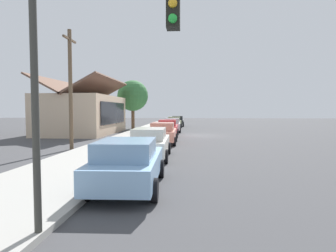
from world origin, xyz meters
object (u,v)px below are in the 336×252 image
Objects in this scene: car_skyblue at (128,163)px; car_charcoal at (178,121)px; car_cherry at (168,128)px; shade_tree at (133,96)px; utility_pole_wooden at (70,87)px; car_olive at (174,122)px; car_ivory at (150,143)px; traffic_light_main at (89,56)px; car_silver at (172,125)px; car_coral at (163,133)px; fire_hydrant_red at (159,128)px.

car_skyblue is 1.01× the size of car_charcoal.
shade_tree is (11.02, 5.57, 3.58)m from car_cherry.
car_olive is at bearing -14.17° from utility_pole_wooden.
car_olive is (24.02, 0.12, -0.00)m from car_ivory.
car_charcoal is 0.89× the size of traffic_light_main.
traffic_light_main reaches higher than car_silver.
car_ivory is 17.67m from car_silver.
traffic_light_main is at bearing -178.90° from car_olive.
car_ivory is 1.02× the size of car_coral.
car_skyblue is 22.51m from fire_hydrant_red.
traffic_light_main reaches higher than car_ivory.
car_ivory reaches higher than fire_hydrant_red.
traffic_light_main reaches higher than car_olive.
car_olive is at bearing -0.29° from car_coral.
car_ivory is at bearing 1.29° from traffic_light_main.
car_ivory is 29.43m from car_charcoal.
car_skyblue is 0.98× the size of car_ivory.
car_ivory is 6.77× the size of fire_hydrant_red.
car_coral and car_silver have the same top height.
traffic_light_main is 26.41m from fire_hydrant_red.
utility_pole_wooden is at bearing 166.36° from car_olive.
utility_pole_wooden is at bearing 121.72° from car_coral.
shade_tree is at bearing 10.14° from traffic_light_main.
car_ivory and car_olive have the same top height.
car_cherry is 0.97× the size of car_olive.
car_olive is 5.42m from car_charcoal.
fire_hydrant_red is (26.18, 1.66, -2.99)m from traffic_light_main.
utility_pole_wooden is (-14.75, 5.45, 3.11)m from car_silver.
car_silver is 27.20m from traffic_light_main.
car_ivory is at bearing -118.13° from utility_pole_wooden.
car_ivory is 1.00× the size of car_olive.
car_silver is 0.97× the size of car_olive.
car_charcoal is 0.72× the size of shade_tree.
car_ivory is at bearing 178.44° from car_charcoal.
car_ivory and car_cherry have the same top height.
car_ivory is 24.18m from shade_tree.
car_skyblue is at bearing 179.36° from car_coral.
fire_hydrant_red is at bearing 119.86° from car_silver.
shade_tree is 20.34m from utility_pole_wooden.
car_skyblue and car_silver have the same top height.
car_olive is at bearing -82.03° from shade_tree.
utility_pole_wooden reaches higher than car_ivory.
traffic_light_main is at bearing -155.32° from utility_pole_wooden.
utility_pole_wooden is (-9.31, 5.39, 3.11)m from car_cherry.
car_ivory is 24.02m from car_olive.
traffic_light_main is (-27.07, -0.21, 2.68)m from car_silver.
car_silver is 11.77m from car_charcoal.
car_silver is at bearing -58.48° from fire_hydrant_red.
utility_pole_wooden is at bearing 158.07° from car_silver.
utility_pole_wooden reaches higher than car_coral.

